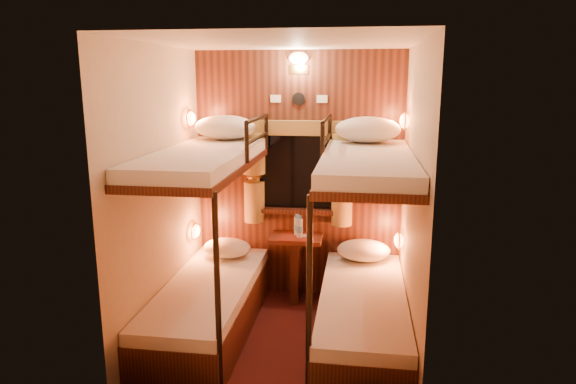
% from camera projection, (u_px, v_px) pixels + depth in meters
% --- Properties ---
extents(floor, '(2.10, 2.10, 0.00)m').
position_uv_depth(floor, '(283.00, 341.00, 4.27)').
color(floor, '#34100E').
rests_on(floor, ground).
extents(ceiling, '(2.10, 2.10, 0.00)m').
position_uv_depth(ceiling, '(282.00, 42.00, 3.75)').
color(ceiling, silver).
rests_on(ceiling, wall_back).
extents(wall_back, '(2.40, 0.00, 2.40)m').
position_uv_depth(wall_back, '(299.00, 176.00, 5.02)').
color(wall_back, '#C6B293').
rests_on(wall_back, floor).
extents(wall_front, '(2.40, 0.00, 2.40)m').
position_uv_depth(wall_front, '(255.00, 243.00, 2.99)').
color(wall_front, '#C6B293').
rests_on(wall_front, floor).
extents(wall_left, '(0.00, 2.40, 2.40)m').
position_uv_depth(wall_left, '(160.00, 197.00, 4.14)').
color(wall_left, '#C6B293').
rests_on(wall_left, floor).
extents(wall_right, '(0.00, 2.40, 2.40)m').
position_uv_depth(wall_right, '(413.00, 206.00, 3.87)').
color(wall_right, '#C6B293').
rests_on(wall_right, floor).
extents(back_panel, '(2.00, 0.03, 2.40)m').
position_uv_depth(back_panel, '(299.00, 177.00, 5.01)').
color(back_panel, black).
rests_on(back_panel, floor).
extents(bunk_left, '(0.72, 1.90, 1.82)m').
position_uv_depth(bunk_left, '(208.00, 271.00, 4.30)').
color(bunk_left, black).
rests_on(bunk_left, floor).
extents(bunk_right, '(0.72, 1.90, 1.82)m').
position_uv_depth(bunk_right, '(363.00, 279.00, 4.12)').
color(bunk_right, black).
rests_on(bunk_right, floor).
extents(window, '(1.00, 0.12, 0.79)m').
position_uv_depth(window, '(298.00, 179.00, 4.98)').
color(window, black).
rests_on(window, back_panel).
extents(curtains, '(1.10, 0.22, 1.00)m').
position_uv_depth(curtains, '(298.00, 171.00, 4.93)').
color(curtains, olive).
rests_on(curtains, back_panel).
extents(back_fixtures, '(0.54, 0.09, 0.48)m').
position_uv_depth(back_fixtures, '(299.00, 66.00, 4.74)').
color(back_fixtures, black).
rests_on(back_fixtures, back_panel).
extents(reading_lamps, '(2.00, 0.20, 1.25)m').
position_uv_depth(reading_lamps, '(294.00, 179.00, 4.67)').
color(reading_lamps, orange).
rests_on(reading_lamps, wall_left).
extents(table, '(0.50, 0.34, 0.66)m').
position_uv_depth(table, '(296.00, 259.00, 5.00)').
color(table, '#4F1F12').
rests_on(table, floor).
extents(bottle_left, '(0.06, 0.06, 0.22)m').
position_uv_depth(bottle_left, '(300.00, 228.00, 4.89)').
color(bottle_left, '#99BFE5').
rests_on(bottle_left, table).
extents(bottle_right, '(0.06, 0.06, 0.21)m').
position_uv_depth(bottle_right, '(297.00, 226.00, 4.96)').
color(bottle_right, '#99BFE5').
rests_on(bottle_right, table).
extents(sachet_a, '(0.10, 0.09, 0.01)m').
position_uv_depth(sachet_a, '(302.00, 236.00, 4.95)').
color(sachet_a, silver).
rests_on(sachet_a, table).
extents(sachet_b, '(0.08, 0.07, 0.01)m').
position_uv_depth(sachet_b, '(304.00, 235.00, 4.98)').
color(sachet_b, silver).
rests_on(sachet_b, table).
extents(pillow_lower_left, '(0.46, 0.33, 0.18)m').
position_uv_depth(pillow_lower_left, '(227.00, 248.00, 4.93)').
color(pillow_lower_left, silver).
rests_on(pillow_lower_left, bunk_left).
extents(pillow_lower_right, '(0.50, 0.36, 0.20)m').
position_uv_depth(pillow_lower_right, '(364.00, 250.00, 4.83)').
color(pillow_lower_right, silver).
rests_on(pillow_lower_right, bunk_right).
extents(pillow_upper_left, '(0.57, 0.40, 0.22)m').
position_uv_depth(pillow_upper_left, '(225.00, 127.00, 4.72)').
color(pillow_upper_left, silver).
rests_on(pillow_upper_left, bunk_left).
extents(pillow_upper_right, '(0.57, 0.41, 0.23)m').
position_uv_depth(pillow_upper_right, '(368.00, 130.00, 4.49)').
color(pillow_upper_right, silver).
rests_on(pillow_upper_right, bunk_right).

